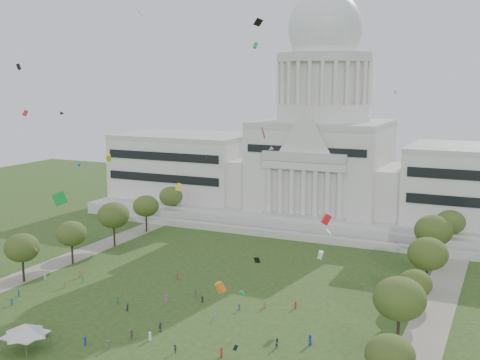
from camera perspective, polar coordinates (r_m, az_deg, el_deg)
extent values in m
plane|color=#2D461A|center=(117.35, -9.54, -15.01)|extent=(400.00, 400.00, 0.00)
cube|color=#B7B5AB|center=(216.79, 7.76, -2.97)|extent=(160.00, 60.00, 4.00)
cube|color=#B7B5AB|center=(186.54, 4.77, -5.28)|extent=(130.00, 3.00, 2.00)
cube|color=#B7B5AB|center=(193.49, 5.59, -4.29)|extent=(140.00, 3.00, 5.00)
cube|color=silver|center=(235.16, -5.16, 1.27)|extent=(50.00, 34.00, 22.00)
cube|color=silver|center=(221.34, 0.89, 0.01)|extent=(12.00, 26.00, 16.00)
cube|color=silver|center=(205.91, 14.78, -1.03)|extent=(12.00, 26.00, 16.00)
cube|color=silver|center=(213.00, 7.78, 1.18)|extent=(44.00, 38.00, 28.00)
cube|color=silver|center=(193.68, 6.07, 1.35)|extent=(28.00, 3.00, 2.40)
cube|color=black|center=(220.28, -7.39, 1.20)|extent=(46.00, 0.40, 11.00)
cylinder|color=silver|center=(211.11, 7.90, 6.40)|extent=(32.00, 32.00, 6.00)
cylinder|color=silver|center=(210.83, 7.96, 9.11)|extent=(28.00, 28.00, 14.00)
cylinder|color=#B7B5AB|center=(210.96, 8.01, 11.42)|extent=(32.40, 32.40, 3.00)
cylinder|color=silver|center=(211.23, 8.05, 12.91)|extent=(22.00, 22.00, 8.00)
ellipsoid|color=silver|center=(211.51, 8.07, 13.99)|extent=(25.00, 25.00, 26.20)
cube|color=gray|center=(167.63, -17.47, -7.75)|extent=(8.00, 160.00, 0.04)
cube|color=gray|center=(127.99, 17.44, -13.18)|extent=(8.00, 160.00, 0.04)
ellipsoid|color=#364618|center=(96.32, 14.03, -15.82)|extent=(7.58, 7.58, 6.20)
cylinder|color=black|center=(156.14, -19.85, -8.11)|extent=(0.56, 0.56, 5.47)
ellipsoid|color=#37461B|center=(154.55, -19.97, -6.06)|extent=(8.42, 8.42, 6.89)
cylinder|color=black|center=(115.78, 14.75, -13.87)|extent=(0.56, 0.56, 6.20)
ellipsoid|color=#374F1A|center=(113.37, 14.89, -10.82)|extent=(9.55, 9.55, 7.82)
cylinder|color=black|center=(167.20, -15.61, -6.77)|extent=(0.56, 0.56, 5.27)
ellipsoid|color=#3B4E1C|center=(165.75, -15.70, -4.91)|extent=(8.12, 8.12, 6.65)
cylinder|color=black|center=(131.73, 16.17, -11.40)|extent=(0.56, 0.56, 4.56)
ellipsoid|color=#334714|center=(130.12, 16.26, -9.41)|extent=(7.01, 7.01, 5.74)
cylinder|color=black|center=(181.01, -11.83, -5.25)|extent=(0.56, 0.56, 6.03)
ellipsoid|color=#34471A|center=(179.52, -11.90, -3.28)|extent=(9.29, 9.29, 7.60)
cylinder|color=black|center=(146.02, 17.26, -9.08)|extent=(0.56, 0.56, 5.97)
ellipsoid|color=#374916|center=(144.18, 17.38, -6.70)|extent=(9.19, 9.19, 7.52)
cylinder|color=black|center=(196.45, -8.87, -4.09)|extent=(0.56, 0.56, 5.41)
ellipsoid|color=#3A5018|center=(195.20, -8.91, -2.46)|extent=(8.33, 8.33, 6.81)
cylinder|color=black|center=(165.25, 17.76, -6.87)|extent=(0.56, 0.56, 6.37)
ellipsoid|color=#344916|center=(163.53, 17.88, -4.59)|extent=(9.82, 9.82, 8.03)
cylinder|color=black|center=(212.22, -6.54, -3.04)|extent=(0.56, 0.56, 5.32)
ellipsoid|color=#3D4E1B|center=(211.08, -6.57, -1.54)|extent=(8.19, 8.19, 6.70)
cylinder|color=black|center=(182.37, 19.23, -5.57)|extent=(0.56, 0.56, 5.47)
ellipsoid|color=#354D1B|center=(181.00, 19.33, -3.79)|extent=(8.42, 8.42, 6.89)
cylinder|color=#4C4C4C|center=(119.56, -21.73, -14.40)|extent=(0.12, 0.12, 2.68)
cylinder|color=#4C4C4C|center=(115.56, -19.60, -15.12)|extent=(0.12, 0.12, 2.68)
cylinder|color=#4C4C4C|center=(123.36, -19.67, -13.52)|extent=(0.12, 0.12, 2.68)
cylinder|color=#4C4C4C|center=(119.50, -17.54, -14.17)|extent=(0.12, 0.12, 2.68)
cube|color=silver|center=(118.89, -19.67, -13.65)|extent=(6.74, 6.74, 0.21)
pyramid|color=silver|center=(118.44, -19.71, -13.13)|extent=(9.43, 9.43, 2.14)
imported|color=navy|center=(115.47, 6.68, -14.82)|extent=(1.08, 1.17, 2.00)
imported|color=#4C4C51|center=(113.62, 3.57, -15.20)|extent=(1.02, 1.13, 1.97)
imported|color=#26262B|center=(112.42, -6.18, -15.63)|extent=(0.56, 1.04, 1.58)
imported|color=#4C4C51|center=(121.11, -7.57, -13.64)|extent=(0.74, 1.23, 2.03)
imported|color=#994C8C|center=(119.02, -10.23, -14.22)|extent=(1.53, 1.61, 1.72)
imported|color=silver|center=(133.57, -10.70, -11.60)|extent=(0.82, 0.66, 1.47)
imported|color=silver|center=(125.98, -2.37, -12.75)|extent=(0.71, 0.97, 1.49)
cube|color=#4C4C51|center=(115.60, -12.39, -15.02)|extent=(0.51, 0.54, 1.74)
cube|color=#B21E1E|center=(131.99, 5.29, -11.71)|extent=(0.46, 0.36, 1.54)
cube|color=navy|center=(142.06, -20.81, -10.76)|extent=(0.42, 0.47, 1.50)
cube|color=olive|center=(155.67, -14.88, -8.60)|extent=(0.55, 0.59, 1.90)
cube|color=#B21E1E|center=(150.12, -5.97, -9.08)|extent=(0.42, 0.46, 1.48)
cube|color=silver|center=(156.72, -18.02, -8.68)|extent=(0.50, 0.48, 1.61)
cube|color=navy|center=(118.30, -14.49, -14.54)|extent=(0.42, 0.51, 1.65)
cube|color=olive|center=(131.69, 2.37, -11.71)|extent=(0.44, 0.29, 1.62)
cube|color=#4C4C51|center=(130.38, -0.07, -11.95)|extent=(0.27, 0.41, 1.51)
cube|color=#B21E1E|center=(110.25, -1.77, -16.01)|extent=(0.54, 0.59, 1.90)
cube|color=#994C8C|center=(135.49, -7.00, -11.12)|extent=(0.45, 0.54, 1.76)
cube|color=#4C4C51|center=(123.42, -17.79, -13.61)|extent=(0.57, 0.57, 1.87)
cube|color=silver|center=(117.79, -8.53, -14.44)|extent=(0.50, 0.40, 1.66)
cube|color=#33723F|center=(136.34, -11.54, -11.12)|extent=(0.35, 0.50, 1.75)
cube|color=#26262B|center=(134.89, -3.58, -11.24)|extent=(0.36, 0.44, 1.45)
cube|color=#4C4C51|center=(137.99, -4.23, -10.70)|extent=(0.34, 0.49, 1.72)
cube|color=#26262B|center=(132.27, -10.64, -11.80)|extent=(0.33, 0.44, 1.51)
cube|color=navy|center=(147.11, -20.24, -10.02)|extent=(0.44, 0.48, 1.55)
cube|color=olive|center=(149.49, -16.33, -9.45)|extent=(0.55, 0.53, 1.78)
cube|color=#33723F|center=(152.14, -14.66, -9.09)|extent=(0.38, 0.46, 1.49)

